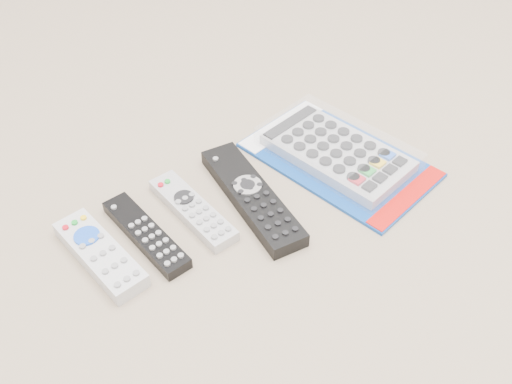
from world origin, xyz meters
TOP-DOWN VIEW (x-y plane):
  - remote_small_grey at (-0.22, 0.05)m, footprint 0.06×0.17m
  - remote_slim_black at (-0.15, 0.05)m, footprint 0.05×0.18m
  - remote_silver_dvd at (-0.07, 0.05)m, footprint 0.05×0.17m
  - remote_large_black at (0.01, 0.02)m, footprint 0.10×0.25m
  - jumbo_remote_packaged at (0.18, 0.01)m, footprint 0.22×0.32m

SIDE VIEW (x-z plane):
  - remote_slim_black at x=-0.15m, z-range 0.00..0.02m
  - remote_silver_dvd at x=-0.07m, z-range 0.00..0.02m
  - remote_small_grey at x=-0.22m, z-range 0.00..0.03m
  - remote_large_black at x=0.01m, z-range 0.00..0.03m
  - jumbo_remote_packaged at x=0.18m, z-range 0.00..0.04m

